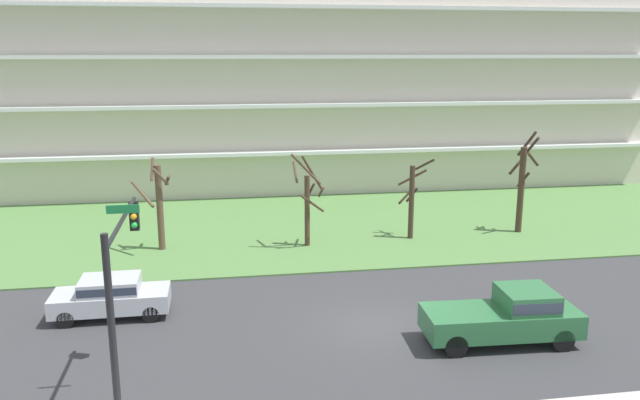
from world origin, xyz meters
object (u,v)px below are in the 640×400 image
tree_far_left (159,203)px  tree_left (308,201)px  sedan_silver_near_left (111,295)px  pickup_green_center_left (507,315)px  tree_right (522,183)px  traffic_signal_mast (122,279)px  tree_center (412,198)px

tree_far_left → tree_left: 7.60m
sedan_silver_near_left → pickup_green_center_left: size_ratio=0.80×
sedan_silver_near_left → tree_right: bearing=-158.4°
sedan_silver_near_left → traffic_signal_mast: 8.02m
tree_left → pickup_green_center_left: 13.32m
pickup_green_center_left → tree_center: bearing=90.5°
tree_right → sedan_silver_near_left: 22.65m
tree_left → tree_center: bearing=6.2°
tree_far_left → tree_right: 19.76m
traffic_signal_mast → pickup_green_center_left: bearing=12.1°
tree_left → sedan_silver_near_left: bearing=-139.0°
tree_far_left → traffic_signal_mast: bearing=-88.3°
tree_far_left → tree_right: (19.76, 0.20, 0.35)m
sedan_silver_near_left → tree_left: bearing=-139.3°
pickup_green_center_left → traffic_signal_mast: 13.12m
tree_right → pickup_green_center_left: bearing=-117.9°
pickup_green_center_left → traffic_signal_mast: size_ratio=0.93×
tree_right → pickup_green_center_left: 14.73m
tree_left → tree_right: 12.21m
tree_left → traffic_signal_mast: traffic_signal_mast is taller
sedan_silver_near_left → tree_far_left: bearing=-98.5°
tree_far_left → pickup_green_center_left: 18.19m
sedan_silver_near_left → tree_center: bearing=-150.7°
tree_far_left → sedan_silver_near_left: size_ratio=1.10×
tree_left → tree_right: size_ratio=0.88×
tree_far_left → pickup_green_center_left: size_ratio=0.88×
tree_left → tree_center: (5.78, 0.63, -0.17)m
tree_center → pickup_green_center_left: size_ratio=0.82×
tree_far_left → tree_left: (7.58, -0.59, -0.05)m
tree_far_left → tree_left: size_ratio=0.95×
tree_far_left → pickup_green_center_left: (12.92, -12.71, -1.50)m
pickup_green_center_left → sedan_silver_near_left: bearing=164.7°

